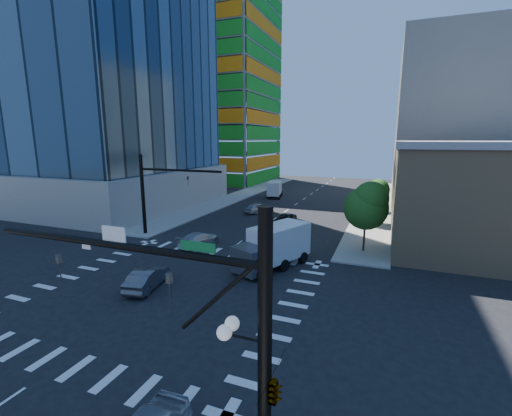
% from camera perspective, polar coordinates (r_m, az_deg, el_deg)
% --- Properties ---
extents(ground, '(160.00, 160.00, 0.00)m').
position_cam_1_polar(ground, '(26.45, -14.13, -13.06)').
color(ground, black).
rests_on(ground, ground).
extents(road_markings, '(20.00, 20.00, 0.01)m').
position_cam_1_polar(road_markings, '(26.44, -14.13, -13.05)').
color(road_markings, silver).
rests_on(road_markings, ground).
extents(sidewalk_ne, '(5.00, 60.00, 0.15)m').
position_cam_1_polar(sidewalk_ne, '(60.41, 19.24, 0.53)').
color(sidewalk_ne, gray).
rests_on(sidewalk_ne, ground).
extents(sidewalk_nw, '(5.00, 60.00, 0.15)m').
position_cam_1_polar(sidewalk_nw, '(66.08, -2.93, 2.05)').
color(sidewalk_nw, gray).
rests_on(sidewalk_nw, ground).
extents(construction_building, '(25.16, 34.50, 70.60)m').
position_cam_1_polar(construction_building, '(92.48, -6.13, 19.93)').
color(construction_building, gray).
rests_on(construction_building, ground).
extents(commercial_building, '(20.50, 22.50, 10.60)m').
position_cam_1_polar(commercial_building, '(43.12, 35.46, 1.97)').
color(commercial_building, tan).
rests_on(commercial_building, ground).
extents(bg_building_ne, '(24.00, 30.00, 28.00)m').
position_cam_1_polar(bg_building_ne, '(75.56, 31.76, 12.17)').
color(bg_building_ne, slate).
rests_on(bg_building_ne, ground).
extents(signal_mast_se, '(10.51, 2.48, 9.00)m').
position_cam_1_polar(signal_mast_se, '(10.50, -3.52, -22.07)').
color(signal_mast_se, black).
rests_on(signal_mast_se, sidewalk_se).
extents(signal_mast_nw, '(10.20, 0.40, 9.00)m').
position_cam_1_polar(signal_mast_nw, '(39.71, -16.74, 3.24)').
color(signal_mast_nw, black).
rests_on(signal_mast_nw, sidewalk_nw).
extents(tree_south, '(4.16, 4.16, 6.82)m').
position_cam_1_polar(tree_south, '(33.93, 18.09, 0.46)').
color(tree_south, '#382316').
rests_on(tree_south, sidewalk_ne).
extents(tree_north, '(3.54, 3.52, 5.78)m').
position_cam_1_polar(tree_north, '(45.86, 19.35, 2.21)').
color(tree_north, '#382316').
rests_on(tree_north, sidewalk_ne).
extents(no_parking_sign, '(0.30, 0.06, 2.20)m').
position_cam_1_polar(no_parking_sign, '(14.51, 1.82, -29.06)').
color(no_parking_sign, black).
rests_on(no_parking_sign, ground).
extents(car_nb_far, '(2.38, 4.85, 1.33)m').
position_cam_1_polar(car_nb_far, '(44.17, 4.90, -1.90)').
color(car_nb_far, black).
rests_on(car_nb_far, ground).
extents(car_sb_near, '(2.84, 5.23, 1.44)m').
position_cam_1_polar(car_sb_near, '(35.69, -9.48, -5.16)').
color(car_sb_near, silver).
rests_on(car_sb_near, ground).
extents(car_sb_mid, '(3.21, 4.73, 1.50)m').
position_cam_1_polar(car_sb_mid, '(51.08, 0.23, 0.06)').
color(car_sb_mid, silver).
rests_on(car_sb_mid, ground).
extents(car_sb_cross, '(2.44, 4.79, 1.51)m').
position_cam_1_polar(car_sb_cross, '(26.93, -17.66, -11.07)').
color(car_sb_cross, '#4B4B50').
rests_on(car_sb_cross, ground).
extents(box_truck_near, '(5.28, 7.32, 3.53)m').
position_cam_1_polar(box_truck_near, '(29.20, 2.50, -7.04)').
color(box_truck_near, black).
rests_on(box_truck_near, ground).
extents(box_truck_far, '(3.51, 6.08, 3.00)m').
position_cam_1_polar(box_truck_far, '(65.17, 3.18, 3.03)').
color(box_truck_far, black).
rests_on(box_truck_far, ground).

